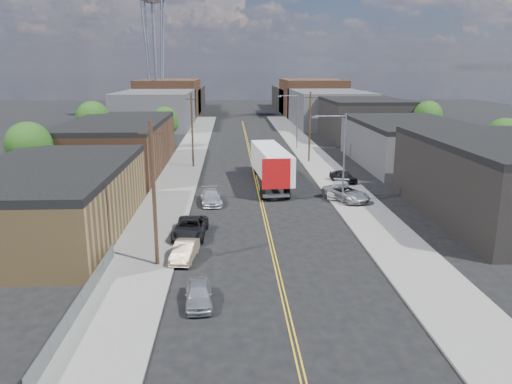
{
  "coord_description": "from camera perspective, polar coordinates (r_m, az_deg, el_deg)",
  "views": [
    {
      "loc": [
        -3.05,
        -22.45,
        13.33
      ],
      "look_at": [
        -0.84,
        20.68,
        2.5
      ],
      "focal_mm": 35.0,
      "sensor_mm": 36.0,
      "label": 1
    }
  ],
  "objects": [
    {
      "name": "utility_pole_right",
      "position": [
        71.81,
        6.16,
        7.45
      ],
      "size": [
        1.6,
        0.26,
        10.0
      ],
      "color": "black",
      "rests_on": "ground"
    },
    {
      "name": "semi_truck",
      "position": [
        58.54,
        1.58,
        3.45
      ],
      "size": [
        4.01,
        17.18,
        4.45
      ],
      "rotation": [
        0.0,
        0.0,
        0.09
      ],
      "color": "silver",
      "rests_on": "ground"
    },
    {
      "name": "tree_left_far",
      "position": [
        85.6,
        -10.32,
        7.98
      ],
      "size": [
        4.35,
        4.2,
        6.97
      ],
      "color": "black",
      "rests_on": "ground"
    },
    {
      "name": "car_ahead_truck",
      "position": [
        68.93,
        1.95,
        3.5
      ],
      "size": [
        2.9,
        5.17,
        1.37
      ],
      "primitive_type": "imported",
      "rotation": [
        0.0,
        0.0,
        0.13
      ],
      "color": "black",
      "rests_on": "ground"
    },
    {
      "name": "skyline_left_c",
      "position": [
        163.63,
        -9.02,
        10.46
      ],
      "size": [
        16.0,
        40.0,
        7.0
      ],
      "primitive_type": "cube",
      "color": "black",
      "rests_on": "ground"
    },
    {
      "name": "tree_left_mid",
      "position": [
        80.6,
        -18.11,
        7.8
      ],
      "size": [
        5.1,
        5.04,
        8.37
      ],
      "color": "black",
      "rests_on": "ground"
    },
    {
      "name": "industrial_right_a",
      "position": [
        50.24,
        27.04,
        1.3
      ],
      "size": [
        14.0,
        22.0,
        7.1
      ],
      "color": "black",
      "rests_on": "ground"
    },
    {
      "name": "warehouse_brown",
      "position": [
        68.85,
        -15.5,
        5.19
      ],
      "size": [
        12.0,
        26.0,
        6.6
      ],
      "color": "#503120",
      "rests_on": "ground"
    },
    {
      "name": "skyline_left_a",
      "position": [
        119.03,
        -11.25,
        9.32
      ],
      "size": [
        16.0,
        30.0,
        8.0
      ],
      "primitive_type": "cube",
      "color": "#3B3B3E",
      "rests_on": "ground"
    },
    {
      "name": "skyline_right_a",
      "position": [
        120.05,
        8.27,
        9.48
      ],
      "size": [
        16.0,
        30.0,
        8.0
      ],
      "primitive_type": "cube",
      "color": "#3B3B3E",
      "rests_on": "ground"
    },
    {
      "name": "utility_pole_left_near",
      "position": [
        33.86,
        -11.59,
        -0.21
      ],
      "size": [
        1.6,
        0.26,
        10.0
      ],
      "color": "black",
      "rests_on": "ground"
    },
    {
      "name": "streetlight_near",
      "position": [
        49.28,
        9.62,
        4.53
      ],
      "size": [
        3.39,
        0.25,
        9.0
      ],
      "color": "gray",
      "rests_on": "ground"
    },
    {
      "name": "car_left_b",
      "position": [
        35.98,
        -8.14,
        -6.68
      ],
      "size": [
        1.94,
        4.21,
        1.34
      ],
      "primitive_type": "imported",
      "rotation": [
        0.0,
        0.0,
        -0.13
      ],
      "color": "#967F62",
      "rests_on": "ground"
    },
    {
      "name": "car_right_lot_c",
      "position": [
        59.66,
        9.95,
        1.78
      ],
      "size": [
        3.11,
        4.37,
        1.38
      ],
      "primitive_type": "imported",
      "rotation": [
        0.0,
        0.0,
        0.41
      ],
      "color": "black",
      "rests_on": "sidewalk_right"
    },
    {
      "name": "car_left_a",
      "position": [
        29.48,
        -6.57,
        -11.49
      ],
      "size": [
        1.83,
        3.94,
        1.31
      ],
      "primitive_type": "imported",
      "rotation": [
        0.0,
        0.0,
        0.08
      ],
      "color": "#A6A8AB",
      "rests_on": "ground"
    },
    {
      "name": "streetlight_far",
      "position": [
        83.52,
        4.46,
        8.54
      ],
      "size": [
        3.39,
        0.25,
        9.0
      ],
      "color": "gray",
      "rests_on": "ground"
    },
    {
      "name": "car_right_lot_b",
      "position": [
        53.18,
        9.44,
        0.32
      ],
      "size": [
        3.44,
        5.24,
        1.41
      ],
      "primitive_type": "imported",
      "rotation": [
        0.0,
        0.0,
        -0.33
      ],
      "color": "silver",
      "rests_on": "sidewalk_right"
    },
    {
      "name": "ground",
      "position": [
        83.58,
        -0.8,
        4.9
      ],
      "size": [
        260.0,
        260.0,
        0.0
      ],
      "primitive_type": "plane",
      "color": "black",
      "rests_on": "ground"
    },
    {
      "name": "skyline_right_c",
      "position": [
        164.37,
        5.23,
        10.59
      ],
      "size": [
        16.0,
        40.0,
        7.0
      ],
      "primitive_type": "cube",
      "color": "black",
      "rests_on": "ground"
    },
    {
      "name": "tree_right_near",
      "position": [
        67.7,
        26.5,
        5.43
      ],
      "size": [
        4.6,
        4.48,
        7.44
      ],
      "color": "black",
      "rests_on": "ground"
    },
    {
      "name": "sidewalk_right",
      "position": [
        69.88,
        7.48,
        3.02
      ],
      "size": [
        5.0,
        140.0,
        0.15
      ],
      "primitive_type": "cube",
      "color": "slate",
      "rests_on": "ground"
    },
    {
      "name": "skyline_right_b",
      "position": [
        144.54,
        6.37,
        10.69
      ],
      "size": [
        16.0,
        26.0,
        10.0
      ],
      "primitive_type": "cube",
      "color": "#503120",
      "rests_on": "ground"
    },
    {
      "name": "tree_right_far",
      "position": [
        89.22,
        19.07,
        8.07
      ],
      "size": [
        4.85,
        4.76,
        7.91
      ],
      "color": "black",
      "rests_on": "ground"
    },
    {
      "name": "warehouse_tan",
      "position": [
        44.39,
        -22.52,
        -0.74
      ],
      "size": [
        12.0,
        22.0,
        5.6
      ],
      "color": "brown",
      "rests_on": "ground"
    },
    {
      "name": "utility_pole_left_far",
      "position": [
        68.14,
        -7.3,
        7.06
      ],
      "size": [
        1.6,
        0.26,
        10.0
      ],
      "color": "black",
      "rests_on": "ground"
    },
    {
      "name": "centerline",
      "position": [
        68.82,
        -0.33,
        2.91
      ],
      "size": [
        0.32,
        120.0,
        0.01
      ],
      "primitive_type": "cube",
      "color": "gold",
      "rests_on": "ground"
    },
    {
      "name": "sidewalk_left",
      "position": [
        69.04,
        -8.24,
        2.86
      ],
      "size": [
        5.0,
        140.0,
        0.15
      ],
      "primitive_type": "cube",
      "color": "slate",
      "rests_on": "ground"
    },
    {
      "name": "car_left_c",
      "position": [
        40.59,
        -7.54,
        -4.09
      ],
      "size": [
        2.84,
        5.6,
        1.52
      ],
      "primitive_type": "imported",
      "rotation": [
        0.0,
        0.0,
        -0.06
      ],
      "color": "black",
      "rests_on": "ground"
    },
    {
      "name": "tree_left_near",
      "position": [
        57.04,
        -24.46,
        4.6
      ],
      "size": [
        4.85,
        4.76,
        7.91
      ],
      "color": "black",
      "rests_on": "ground"
    },
    {
      "name": "car_right_lot_a",
      "position": [
        51.47,
        10.25,
        -0.11
      ],
      "size": [
        4.69,
        6.1,
        1.54
      ],
      "primitive_type": "imported",
      "rotation": [
        0.0,
        0.0,
        0.45
      ],
      "color": "#A2A4A7",
      "rests_on": "sidewalk_right"
    },
    {
      "name": "industrial_right_b",
      "position": [
        73.61,
        17.08,
        5.43
      ],
      "size": [
        14.0,
        24.0,
        6.1
      ],
      "color": "#3B3B3E",
      "rests_on": "ground"
    },
    {
      "name": "car_left_d",
      "position": [
        50.11,
        -5.16,
        -0.58
      ],
      "size": [
        2.44,
        4.99,
        1.4
      ],
      "primitive_type": "imported",
      "rotation": [
        0.0,
        0.0,
        0.1
      ],
      "color": "#BCBEC1",
      "rests_on": "ground"
    },
    {
      "name": "industrial_right_c",
      "position": [
        98.18,
        11.99,
        8.2
      ],
      "size": [
        14.0,
        22.0,
        7.6
      ],
      "color": "black",
      "rests_on": "ground"
    },
    {
      "name": "skyline_left_b",
      "position": [
        143.7,
        -9.86,
        10.55
      ],
      "size": [
        16.0,
        26.0,
        10.0
      ],
      "primitive_type": "cube",
      "color": "#503120",
      "rests_on": "ground"
    },
    {
      "name": "chainlink_fence",
      "position": [
        30.09,
        -19.36,
        -11.68
      ],
      "size": [
        0.05,
        16.0,
        1.22
      ],
      "color": "slate",
      "rests_on": "ground"
    }
  ]
}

